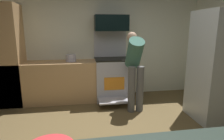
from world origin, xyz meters
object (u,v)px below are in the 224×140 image
oven_range (112,77)px  stock_pot (71,58)px  refrigerator (221,67)px  person_cook (135,65)px  microwave (111,23)px

oven_range → stock_pot: size_ratio=6.89×
oven_range → refrigerator: (1.72, -1.30, 0.45)m
stock_pot → person_cook: bearing=-28.6°
microwave → refrigerator: bearing=-39.0°
microwave → person_cook: bearing=-65.8°
oven_range → microwave: bearing=90.0°
oven_range → microwave: (0.00, 0.09, 1.22)m
oven_range → refrigerator: bearing=-37.1°
oven_range → stock_pot: bearing=179.2°
person_cook → stock_pot: size_ratio=6.85×
person_cook → refrigerator: bearing=-24.5°
microwave → stock_pot: 1.18m
person_cook → stock_pot: (-1.26, 0.69, 0.06)m
microwave → refrigerator: 2.34m
refrigerator → person_cook: 1.51m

